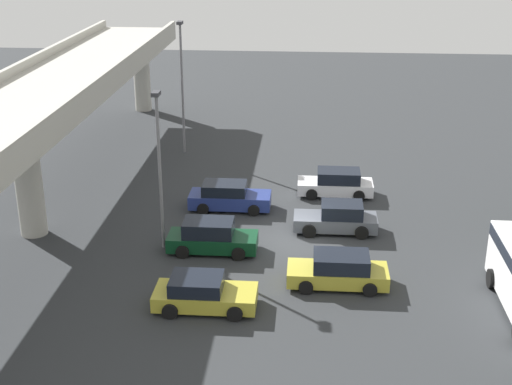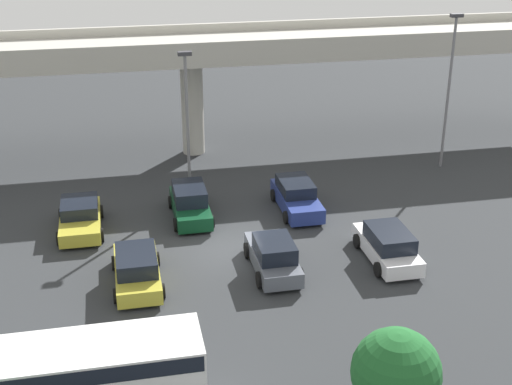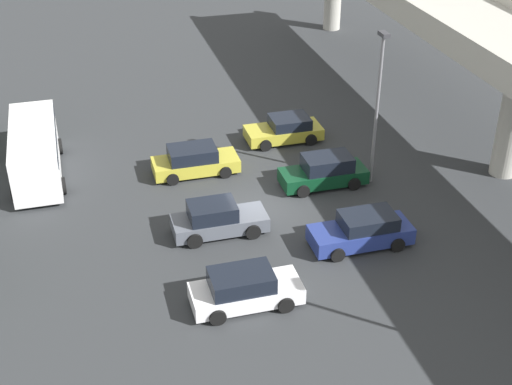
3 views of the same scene
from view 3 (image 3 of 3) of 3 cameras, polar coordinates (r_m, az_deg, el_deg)
ground_plane at (r=34.92m, az=-0.15°, el=-1.37°), size 110.23×110.23×0.00m
parked_car_0 at (r=41.30m, az=2.35°, el=5.06°), size 2.19×4.36×1.45m
parked_car_1 at (r=37.89m, az=-4.94°, el=2.54°), size 2.10×4.53×1.54m
parked_car_2 at (r=36.80m, az=5.50°, el=1.68°), size 1.99×4.44×1.65m
parked_car_3 at (r=32.84m, az=-3.10°, el=-2.16°), size 1.99×4.38×1.60m
parked_car_4 at (r=32.38m, az=8.51°, el=-3.03°), size 2.04×4.61×1.57m
parked_car_5 at (r=28.63m, az=-0.92°, el=-7.72°), size 2.05×4.46×1.57m
shuttle_bus at (r=38.88m, az=-17.29°, el=3.40°), size 7.39×2.65×2.69m
lamp_post_near_aisle at (r=35.75m, az=9.73°, el=7.46°), size 0.70×0.35×8.01m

